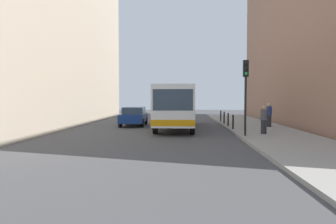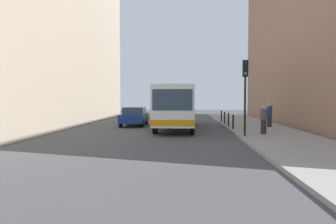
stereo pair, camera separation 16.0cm
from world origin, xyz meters
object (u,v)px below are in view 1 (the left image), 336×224
Objects in this scene: bus at (176,105)px; pedestrian_mid_sidewalk at (269,115)px; bollard_mid at (228,120)px; pedestrian_near_signal at (264,120)px; bollard_near at (233,122)px; traffic_light at (246,83)px; car_beside_bus at (134,116)px; bollard_farthest at (221,116)px; bollard_far at (224,118)px.

pedestrian_mid_sidewalk is at bearing 176.71° from bus.
bollard_mid is 5.23m from pedestrian_near_signal.
pedestrian_near_signal reaches higher than bollard_near.
bollard_near is at bearing 91.57° from traffic_light.
pedestrian_mid_sidewalk is (1.50, 4.57, 0.04)m from pedestrian_near_signal.
car_beside_bus is at bearing 166.88° from bollard_mid.
bus is 6.17m from bollard_farthest.
pedestrian_mid_sidewalk is at bearing 166.68° from car_beside_bus.
bus is 4.66m from bollard_far.
bus reaches higher than pedestrian_mid_sidewalk.
bollard_mid is at bearing 165.66° from car_beside_bus.
bollard_mid is at bearing -90.00° from bollard_far.
pedestrian_near_signal reaches higher than bollard_far.
bollard_far is at bearing 90.00° from bollard_mid.
bollard_mid is (3.85, 0.07, -1.10)m from bus.
bollard_mid is 1.00× the size of bollard_farthest.
bollard_mid is (0.00, 2.32, 0.00)m from bollard_near.
pedestrian_mid_sidewalk is (2.73, 5.49, -2.02)m from traffic_light.
pedestrian_near_signal is (1.32, -2.73, 0.32)m from bollard_near.
traffic_light is at bearing -89.46° from bollard_farthest.
bollard_near is at bearing -90.00° from bollard_mid.
bollard_near is 0.56× the size of pedestrian_mid_sidewalk.
bollard_far is 2.32m from bollard_farthest.
traffic_light is at bearing 175.74° from pedestrian_mid_sidewalk.
pedestrian_mid_sidewalk reaches higher than pedestrian_near_signal.
car_beside_bus is at bearing -63.28° from pedestrian_near_signal.
bollard_farthest is (0.00, 4.64, 0.00)m from bollard_mid.
traffic_light is at bearing 132.52° from car_beside_bus.
traffic_light is (7.31, -7.64, 2.22)m from car_beside_bus.
bollard_farthest is at bearing 90.00° from bollard_near.
car_beside_bus is at bearing 133.74° from traffic_light.
bollard_near and bollard_far have the same top height.
bollard_farthest is (-0.10, 10.59, -2.38)m from traffic_light.
car_beside_bus is at bearing -157.71° from bollard_farthest.
bollard_farthest is 0.59× the size of pedestrian_near_signal.
bus is 2.69× the size of traffic_light.
bollard_farthest is at bearing -107.26° from pedestrian_near_signal.
car_beside_bus is at bearing -174.95° from bollard_far.
bollard_near is (7.21, -4.00, -0.16)m from car_beside_bus.
bus is at bearing -68.96° from pedestrian_near_signal.
traffic_light is 4.32× the size of bollard_farthest.
car_beside_bus is 2.64× the size of pedestrian_mid_sidewalk.
bus is 11.61× the size of bollard_mid.
bollard_farthest is at bearing 90.00° from bollard_far.
car_beside_bus is at bearing -27.25° from bus.
bollard_mid is at bearing 102.73° from pedestrian_mid_sidewalk.
bus reaches higher than bollard_mid.
bollard_near is 6.95m from bollard_farthest.
bollard_farthest is 9.78m from pedestrian_near_signal.
pedestrian_near_signal is at bearing -79.81° from bollard_far.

